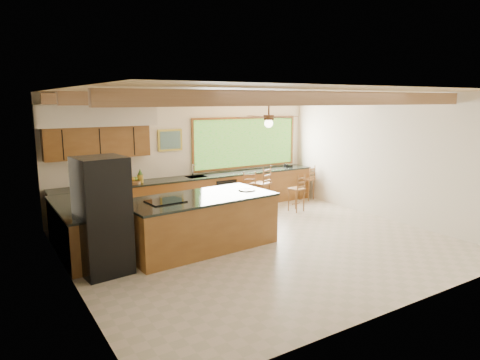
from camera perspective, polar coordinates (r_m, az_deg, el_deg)
ground at (r=8.69m, az=2.91°, el=-8.42°), size 7.20×7.20×0.00m
room_shell at (r=8.69m, az=-0.36°, el=6.53°), size 7.27×6.54×3.02m
counter_run at (r=10.31m, az=-8.93°, el=-2.79°), size 7.12×3.10×1.26m
island at (r=8.36m, az=-5.40°, el=-5.59°), size 3.00×1.58×1.03m
refrigerator at (r=7.34m, az=-17.85°, el=-4.59°), size 0.83×0.81×1.95m
bar_stool_a at (r=11.02m, az=2.99°, el=-0.58°), size 0.54×0.54×1.18m
bar_stool_b at (r=11.08m, az=1.29°, el=-0.93°), size 0.49×0.49×1.04m
bar_stool_c at (r=11.03m, az=7.72°, el=-1.28°), size 0.40×0.40×0.98m
bar_stool_d at (r=12.36m, az=9.10°, el=0.04°), size 0.46×0.46×1.00m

